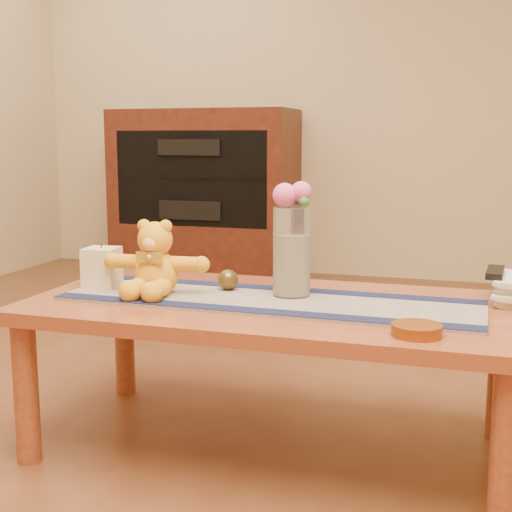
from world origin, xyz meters
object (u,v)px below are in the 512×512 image
(bronze_ball, at_px, (228,280))
(tv_remote, at_px, (495,272))
(glass_vase, at_px, (292,252))
(amber_dish, at_px, (417,330))
(teddy_bear, at_px, (156,258))
(book_bottom, at_px, (494,297))
(pillar_candle, at_px, (102,267))

(bronze_ball, relative_size, tv_remote, 0.39)
(glass_vase, bearing_deg, amber_dish, -37.71)
(bronze_ball, bearing_deg, tv_remote, 8.90)
(teddy_bear, height_order, book_bottom, teddy_bear)
(teddy_bear, relative_size, book_bottom, 1.37)
(pillar_candle, bearing_deg, amber_dish, -14.36)
(teddy_bear, height_order, pillar_candle, teddy_bear)
(pillar_candle, distance_m, bronze_ball, 0.40)
(glass_vase, height_order, bronze_ball, glass_vase)
(teddy_bear, xyz_separation_m, book_bottom, (0.96, 0.23, -0.10))
(glass_vase, xyz_separation_m, tv_remote, (0.57, 0.14, -0.05))
(book_bottom, height_order, amber_dish, amber_dish)
(tv_remote, distance_m, amber_dish, 0.48)
(pillar_candle, distance_m, glass_vase, 0.61)
(pillar_candle, height_order, bronze_ball, pillar_candle)
(book_bottom, bearing_deg, pillar_candle, -169.86)
(teddy_bear, distance_m, tv_remote, 0.99)
(glass_vase, bearing_deg, book_bottom, 14.34)
(amber_dish, bearing_deg, tv_remote, 67.47)
(tv_remote, bearing_deg, book_bottom, 90.00)
(teddy_bear, height_order, tv_remote, teddy_bear)
(bronze_ball, bearing_deg, glass_vase, -4.06)
(pillar_candle, bearing_deg, book_bottom, 9.31)
(bronze_ball, xyz_separation_m, tv_remote, (0.77, 0.12, 0.05))
(tv_remote, height_order, amber_dish, tv_remote)
(pillar_candle, relative_size, book_bottom, 0.54)
(pillar_candle, distance_m, book_bottom, 1.19)
(glass_vase, height_order, book_bottom, glass_vase)
(book_bottom, relative_size, tv_remote, 1.39)
(glass_vase, distance_m, book_bottom, 0.60)
(tv_remote, bearing_deg, teddy_bear, -163.21)
(tv_remote, bearing_deg, bronze_ball, -167.27)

